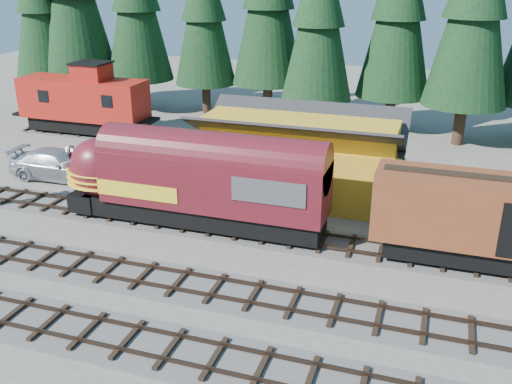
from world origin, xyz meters
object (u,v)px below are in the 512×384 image
(depot, at_px, (299,149))
(caboose, at_px, (84,102))
(pickup_truck_b, at_px, (59,165))
(locomotive, at_px, (186,184))
(pickup_truck_a, at_px, (164,174))

(depot, height_order, caboose, caboose)
(pickup_truck_b, bearing_deg, depot, -84.28)
(locomotive, height_order, caboose, caboose)
(caboose, relative_size, pickup_truck_b, 1.61)
(depot, height_order, pickup_truck_a, depot)
(caboose, relative_size, pickup_truck_a, 1.79)
(caboose, bearing_deg, pickup_truck_b, -65.68)
(caboose, bearing_deg, depot, -20.15)
(locomotive, height_order, pickup_truck_a, locomotive)
(depot, distance_m, pickup_truck_b, 16.24)
(depot, bearing_deg, caboose, 159.85)
(depot, relative_size, pickup_truck_b, 1.88)
(locomotive, distance_m, pickup_truck_a, 6.41)
(locomotive, bearing_deg, pickup_truck_a, 128.65)
(locomotive, distance_m, pickup_truck_b, 12.05)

